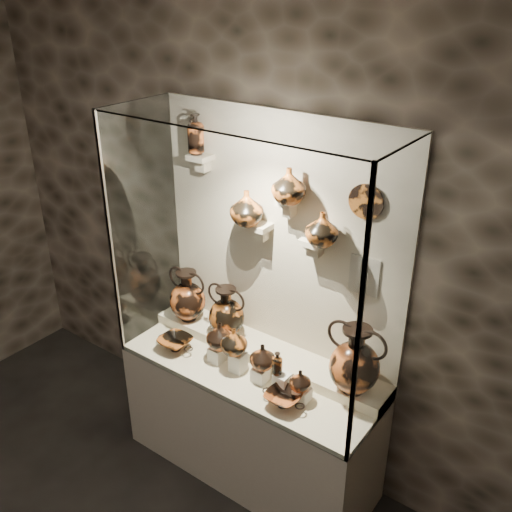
{
  "coord_description": "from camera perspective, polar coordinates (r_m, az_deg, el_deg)",
  "views": [
    {
      "loc": [
        1.74,
        -0.15,
        3.05
      ],
      "look_at": [
        0.03,
        2.21,
        1.62
      ],
      "focal_mm": 40.0,
      "sensor_mm": 36.0,
      "label": 1
    }
  ],
  "objects": [
    {
      "name": "wall_back",
      "position": [
        3.49,
        2.44,
        1.52
      ],
      "size": [
        5.0,
        0.02,
        3.2
      ],
      "primitive_type": "cube",
      "color": "black",
      "rests_on": "ground"
    },
    {
      "name": "plinth",
      "position": [
        3.93,
        -0.61,
        -16.22
      ],
      "size": [
        1.7,
        0.6,
        0.8
      ],
      "primitive_type": "cube",
      "color": "#BDB198",
      "rests_on": "floor"
    },
    {
      "name": "front_tier",
      "position": [
        3.67,
        -0.64,
        -11.42
      ],
      "size": [
        1.68,
        0.58,
        0.03
      ],
      "primitive_type": "cube",
      "color": "beige",
      "rests_on": "plinth"
    },
    {
      "name": "rear_tier",
      "position": [
        3.76,
        0.98,
        -9.68
      ],
      "size": [
        1.7,
        0.25,
        0.1
      ],
      "primitive_type": "cube",
      "color": "beige",
      "rests_on": "plinth"
    },
    {
      "name": "back_panel",
      "position": [
        3.48,
        2.4,
        1.49
      ],
      "size": [
        1.7,
        0.03,
        1.6
      ],
      "primitive_type": "cube",
      "color": "#BDB198",
      "rests_on": "plinth"
    },
    {
      "name": "glass_front",
      "position": [
        3.04,
        -4.04,
        -2.39
      ],
      "size": [
        1.7,
        0.01,
        1.6
      ],
      "primitive_type": "cube",
      "color": "white",
      "rests_on": "plinth"
    },
    {
      "name": "glass_left",
      "position": [
        3.77,
        -11.08,
        3.01
      ],
      "size": [
        0.01,
        0.6,
        1.6
      ],
      "primitive_type": "cube",
      "color": "white",
      "rests_on": "plinth"
    },
    {
      "name": "glass_right",
      "position": [
        2.89,
        12.94,
        -4.79
      ],
      "size": [
        0.01,
        0.6,
        1.6
      ],
      "primitive_type": "cube",
      "color": "white",
      "rests_on": "plinth"
    },
    {
      "name": "glass_top",
      "position": [
        2.98,
        -0.79,
        13.45
      ],
      "size": [
        1.7,
        0.6,
        0.01
      ],
      "primitive_type": "cube",
      "color": "white",
      "rests_on": "back_panel"
    },
    {
      "name": "frame_post_left",
      "position": [
        3.6,
        -14.33,
        1.48
      ],
      "size": [
        0.02,
        0.02,
        1.6
      ],
      "primitive_type": "cube",
      "color": "gray",
      "rests_on": "plinth"
    },
    {
      "name": "frame_post_right",
      "position": [
        2.66,
        10.24,
        -7.4
      ],
      "size": [
        0.02,
        0.02,
        1.6
      ],
      "primitive_type": "cube",
      "color": "gray",
      "rests_on": "plinth"
    },
    {
      "name": "pedestal_a",
      "position": [
        3.71,
        -3.88,
        -9.76
      ],
      "size": [
        0.09,
        0.09,
        0.1
      ],
      "primitive_type": "cube",
      "color": "silver",
      "rests_on": "front_tier"
    },
    {
      "name": "pedestal_b",
      "position": [
        3.61,
        -1.77,
        -10.52
      ],
      "size": [
        0.09,
        0.09,
        0.13
      ],
      "primitive_type": "cube",
      "color": "silver",
      "rests_on": "front_tier"
    },
    {
      "name": "pedestal_c",
      "position": [
        3.54,
        0.46,
        -11.75
      ],
      "size": [
        0.09,
        0.09,
        0.09
      ],
      "primitive_type": "cube",
      "color": "silver",
      "rests_on": "front_tier"
    },
    {
      "name": "pedestal_d",
      "position": [
        3.46,
        2.66,
        -12.5
      ],
      "size": [
        0.09,
        0.09,
        0.12
      ],
      "primitive_type": "cube",
      "color": "silver",
      "rests_on": "front_tier"
    },
    {
      "name": "pedestal_e",
      "position": [
        3.42,
        4.66,
        -13.59
      ],
      "size": [
        0.09,
        0.09,
        0.08
      ],
      "primitive_type": "cube",
      "color": "silver",
      "rests_on": "front_tier"
    },
    {
      "name": "bracket_ul",
      "position": [
        3.58,
        -5.58,
        9.81
      ],
      "size": [
        0.14,
        0.12,
        0.04
      ],
      "primitive_type": "cube",
      "color": "#BDB198",
      "rests_on": "back_panel"
    },
    {
      "name": "bracket_ca",
      "position": [
        3.44,
        0.34,
        3.0
      ],
      "size": [
        0.14,
        0.12,
        0.04
      ],
      "primitive_type": "cube",
      "color": "#BDB198",
      "rests_on": "back_panel"
    },
    {
      "name": "bracket_cb",
      "position": [
        3.26,
        3.22,
        5.41
      ],
      "size": [
        0.1,
        0.12,
        0.04
      ],
      "primitive_type": "cube",
      "color": "#BDB198",
      "rests_on": "back_panel"
    },
    {
      "name": "bracket_cc",
      "position": [
        3.25,
        5.79,
        1.43
      ],
      "size": [
        0.14,
        0.12,
        0.04
      ],
      "primitive_type": "cube",
      "color": "#BDB198",
      "rests_on": "back_panel"
    },
    {
      "name": "amphora_left",
      "position": [
        3.94,
        -6.85,
        -3.94
      ],
      "size": [
        0.38,
        0.38,
        0.37
      ],
      "primitive_type": null,
      "rotation": [
        0.0,
        0.0,
        -0.34
      ],
      "color": "#B85523",
      "rests_on": "rear_tier"
    },
    {
      "name": "amphora_mid",
      "position": [
        3.76,
        -2.95,
        -5.58
      ],
      "size": [
        0.35,
        0.35,
        0.36
      ],
      "primitive_type": null,
      "rotation": [
        0.0,
        0.0,
        0.27
      ],
      "color": "#9E4E1B",
      "rests_on": "rear_tier"
    },
    {
      "name": "amphora_right",
      "position": [
        3.31,
        9.83,
        -10.18
      ],
      "size": [
        0.44,
        0.44,
        0.43
      ],
      "primitive_type": null,
      "rotation": [
        0.0,
        0.0,
        -0.36
      ],
      "color": "#B85523",
      "rests_on": "rear_tier"
    },
    {
      "name": "jug_a",
      "position": [
        3.63,
        -3.61,
        -7.93
      ],
      "size": [
        0.19,
        0.19,
        0.18
      ],
      "primitive_type": "imported",
      "rotation": [
        0.0,
        0.0,
        -0.12
      ],
      "color": "#B85523",
      "rests_on": "pedestal_a"
    },
    {
      "name": "jug_b",
      "position": [
        3.53,
        -2.18,
        -8.51
      ],
      "size": [
        0.22,
        0.22,
        0.17
      ],
      "primitive_type": "imported",
      "rotation": [
        0.0,
        0.0,
        -0.35
      ],
      "color": "#9E4E1B",
      "rests_on": "pedestal_b"
    },
    {
      "name": "jug_c",
      "position": [
        3.47,
        0.69,
        -10.01
      ],
      "size": [
        0.19,
        0.19,
        0.16
      ],
      "primitive_type": "imported",
      "rotation": [
        0.0,
        0.0,
        0.28
      ],
      "color": "#B85523",
      "rests_on": "pedestal_c"
    },
    {
      "name": "jug_e",
      "position": [
        3.35,
        4.46,
        -12.28
      ],
      "size": [
        0.17,
        0.17,
        0.13
      ],
      "primitive_type": "imported",
      "rotation": [
        0.0,
        0.0,
        0.4
      ],
      "color": "#B85523",
      "rests_on": "pedestal_e"
    },
    {
      "name": "lekythos_small",
      "position": [
        3.38,
        2.17,
        -10.54
      ],
      "size": [
        0.1,
        0.1,
        0.17
      ],
      "primitive_type": null,
      "rotation": [
        0.0,
        0.0,
        0.4
      ],
      "color": "#9E4E1B",
      "rests_on": "pedestal_d"
    },
    {
      "name": "kylix_left",
      "position": [
        3.83,
        -8.04,
        -8.56
      ],
      "size": [
        0.28,
        0.23,
        0.11
      ],
      "primitive_type": null,
      "rotation": [
        0.0,
        0.0,
        -0.0
      ],
      "color": "#9E4E1B",
      "rests_on": "front_tier"
    },
    {
      "name": "kylix_right",
      "position": [
        3.37,
        2.77,
        -13.99
      ],
      "size": [
        0.33,
        0.31,
        0.11
      ],
      "primitive_type": null,
      "rotation": [
        0.0,
        0.0,
        -0.39
      ],
      "color": "#B85523",
      "rests_on": "front_tier"
    },
    {
      "name": "lekythos_tall",
      "position": [
        3.55,
        -6.03,
        12.22
      ],
      "size": [
        0.14,
        0.14,
        0.27
      ],
      "primitive_type": null,
      "rotation": [
        0.0,
        0.0,
        -0.42
      ],
      "color": "#B85523",
      "rests_on": "bracket_ul"
    },
    {
      "name": "ovoid_vase_a",
      "position": [
        3.38,
        -0.91,
        4.86
      ],
      "size": [
        0.21,
        0.21,
        0.21
      ],
      "primitive_type": "imported",
      "rotation": [
        0.0,
        0.0,
        0.05
      ],
      "color": "#9E4E1B",
      "rests_on": "bracket_ca"
    },
    {
      "name": "ovoid_vase_b",
      "position": [
        3.16,
        3.33,
        7.05
      ],
      "size": [
        0.22,
        0.22,
        0.2
      ],
      "primitive_type": "imported",
      "rotation": [
        0.0,
        0.0,
        -0.17
      ],
      "color": "#9E4E1B",
      "rests_on": "bracket_cb"
    },
    {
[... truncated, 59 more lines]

